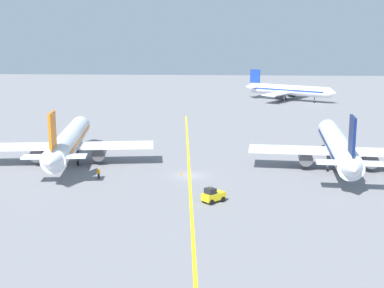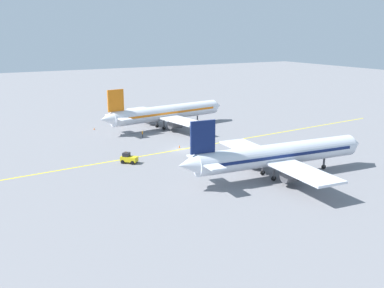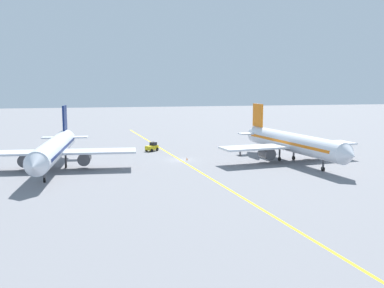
% 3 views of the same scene
% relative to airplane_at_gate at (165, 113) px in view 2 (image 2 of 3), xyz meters
% --- Properties ---
extents(ground_plane, '(400.00, 400.00, 0.00)m').
position_rel_airplane_at_gate_xyz_m(ground_plane, '(20.52, -6.61, -3.71)').
color(ground_plane, slate).
extents(apron_yellow_centreline, '(10.25, 119.63, 0.01)m').
position_rel_airplane_at_gate_xyz_m(apron_yellow_centreline, '(20.52, -6.61, -3.71)').
color(apron_yellow_centreline, yellow).
rests_on(apron_yellow_centreline, ground).
extents(airplane_at_gate, '(28.45, 35.51, 10.60)m').
position_rel_airplane_at_gate_xyz_m(airplane_at_gate, '(0.00, 0.00, 0.00)').
color(airplane_at_gate, silver).
rests_on(airplane_at_gate, ground).
extents(airplane_adjacent_stand, '(28.33, 35.55, 10.60)m').
position_rel_airplane_at_gate_xyz_m(airplane_adjacent_stand, '(43.78, -1.14, 0.00)').
color(airplane_adjacent_stand, silver).
rests_on(airplane_adjacent_stand, ground).
extents(baggage_tug_white, '(3.21, 3.15, 2.11)m').
position_rel_airplane_at_gate_xyz_m(baggage_tug_white, '(24.41, -19.49, -2.81)').
color(baggage_tug_white, gold).
rests_on(baggage_tug_white, ground).
extents(ground_crew_worker, '(0.55, 0.34, 1.68)m').
position_rel_airplane_at_gate_xyz_m(ground_crew_worker, '(7.13, -9.34, -2.80)').
color(ground_crew_worker, '#23232D').
rests_on(ground_crew_worker, ground).
extents(traffic_cone_near_nose, '(0.32, 0.32, 0.55)m').
position_rel_airplane_at_gate_xyz_m(traffic_cone_near_nose, '(19.21, -6.26, -3.43)').
color(traffic_cone_near_nose, orange).
rests_on(traffic_cone_near_nose, ground).
extents(traffic_cone_mid_apron, '(0.32, 0.32, 0.55)m').
position_rel_airplane_at_gate_xyz_m(traffic_cone_mid_apron, '(-6.45, -16.28, -3.43)').
color(traffic_cone_mid_apron, orange).
rests_on(traffic_cone_mid_apron, ground).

